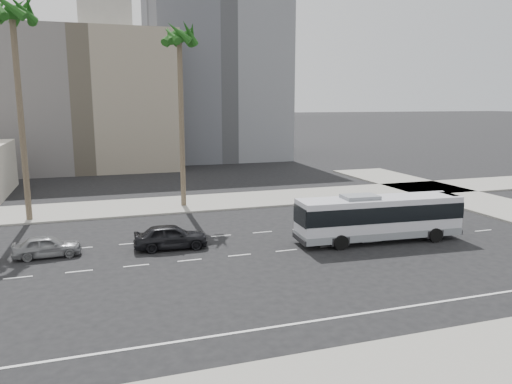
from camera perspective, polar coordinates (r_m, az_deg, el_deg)
name	(u,v)px	position (r m, az deg, el deg)	size (l,w,h in m)	color
ground	(286,251)	(30.37, 3.55, -6.81)	(700.00, 700.00, 0.00)	black
sidewalk_north	(223,201)	(44.66, -3.85, -1.09)	(120.00, 7.00, 0.15)	gray
midrise_beige_west	(83,101)	(71.90, -19.50, 9.89)	(24.00, 18.00, 18.00)	slate
midrise_gray_center	(213,76)	(81.20, -4.97, 13.27)	(20.00, 20.00, 26.00)	#5A5C63
civic_tower	(106,43)	(278.63, -17.05, 16.20)	(42.00, 42.00, 129.00)	beige
highrise_right	(203,50)	(264.17, -6.23, 16.09)	(26.00, 26.00, 70.00)	slate
highrise_far	(234,65)	(298.80, -2.62, 14.52)	(22.00, 22.00, 60.00)	slate
city_bus	(379,217)	(32.92, 14.10, -2.78)	(11.05, 3.13, 3.13)	silver
car_a	(171,236)	(31.00, -9.86, -5.10)	(4.54, 1.83, 1.55)	black
car_b	(47,246)	(31.48, -23.09, -5.80)	(3.80, 1.53, 1.30)	gray
palm_near	(179,40)	(42.38, -8.91, 17.02)	(4.56, 4.56, 15.37)	brown
palm_mid	(12,17)	(40.77, -26.47, 17.73)	(5.37, 5.37, 16.56)	brown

